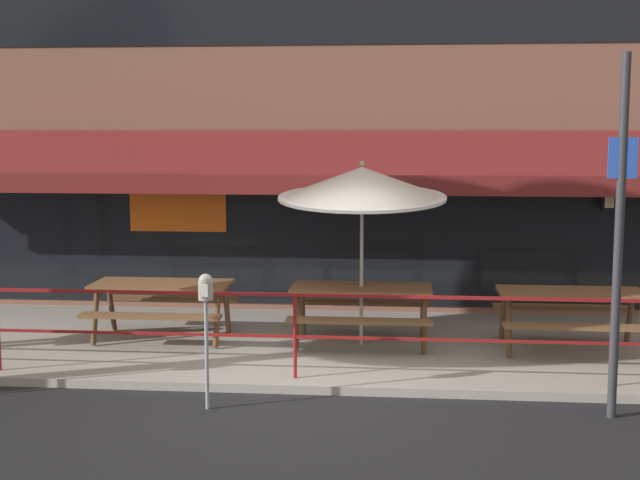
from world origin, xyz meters
The scene contains 10 objects.
ground_plane centered at (0.00, 0.00, 0.00)m, with size 120.00×120.00×0.00m, color black.
patio_deck centered at (0.00, 2.00, 0.05)m, with size 15.00×4.00×0.10m, color #9E998E.
restaurant_building centered at (0.00, 4.22, 3.42)m, with size 15.00×1.60×6.87m.
patio_railing centered at (0.00, 0.30, 0.80)m, with size 13.84×0.04×0.97m.
picnic_table_left centered at (-1.96, 1.94, 0.71)m, with size 1.80×1.42×0.76m.
picnic_table_centre centered at (0.67, 1.91, 0.71)m, with size 1.80×1.42×0.76m.
picnic_table_right centered at (3.30, 1.82, 0.71)m, with size 1.80×1.42×0.76m.
patio_umbrella_centre centered at (0.67, 1.91, 2.18)m, with size 2.14×2.14×2.39m.
parking_meter_far centered at (-0.81, -0.58, 1.15)m, with size 0.15×0.16×1.42m.
street_sign_pole centered at (3.30, -0.45, 1.87)m, with size 0.28×0.09×3.62m.
Camera 1 is at (1.18, -9.36, 2.92)m, focal length 50.00 mm.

